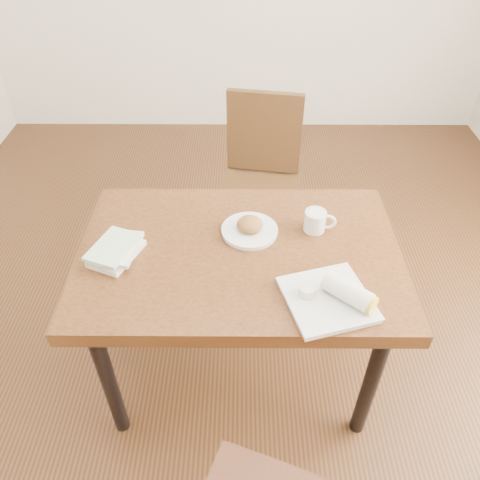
{
  "coord_description": "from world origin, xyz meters",
  "views": [
    {
      "loc": [
        0.01,
        -1.31,
        1.93
      ],
      "look_at": [
        0.0,
        0.0,
        0.8
      ],
      "focal_mm": 35.0,
      "sensor_mm": 36.0,
      "label": 1
    }
  ],
  "objects_px": {
    "chair_far": "(260,172)",
    "plate_burrito": "(334,297)",
    "plate_scone": "(250,228)",
    "coffee_mug": "(316,221)",
    "book_stack": "(116,250)",
    "table": "(240,266)"
  },
  "relations": [
    {
      "from": "table",
      "to": "book_stack",
      "type": "xyz_separation_m",
      "value": [
        -0.45,
        -0.03,
        0.11
      ]
    },
    {
      "from": "table",
      "to": "plate_burrito",
      "type": "distance_m",
      "value": 0.42
    },
    {
      "from": "table",
      "to": "plate_burrito",
      "type": "bearing_deg",
      "value": -39.81
    },
    {
      "from": "chair_far",
      "to": "plate_burrito",
      "type": "relative_size",
      "value": 2.83
    },
    {
      "from": "plate_scone",
      "to": "book_stack",
      "type": "distance_m",
      "value": 0.51
    },
    {
      "from": "table",
      "to": "book_stack",
      "type": "height_order",
      "value": "book_stack"
    },
    {
      "from": "coffee_mug",
      "to": "plate_burrito",
      "type": "relative_size",
      "value": 0.37
    },
    {
      "from": "plate_scone",
      "to": "coffee_mug",
      "type": "distance_m",
      "value": 0.26
    },
    {
      "from": "coffee_mug",
      "to": "plate_scone",
      "type": "bearing_deg",
      "value": -175.12
    },
    {
      "from": "chair_far",
      "to": "book_stack",
      "type": "height_order",
      "value": "chair_far"
    },
    {
      "from": "table",
      "to": "chair_far",
      "type": "height_order",
      "value": "chair_far"
    },
    {
      "from": "plate_scone",
      "to": "coffee_mug",
      "type": "relative_size",
      "value": 1.76
    },
    {
      "from": "table",
      "to": "book_stack",
      "type": "distance_m",
      "value": 0.47
    },
    {
      "from": "chair_far",
      "to": "plate_scone",
      "type": "xyz_separation_m",
      "value": [
        -0.07,
        -0.76,
        0.22
      ]
    },
    {
      "from": "coffee_mug",
      "to": "book_stack",
      "type": "distance_m",
      "value": 0.77
    },
    {
      "from": "table",
      "to": "plate_burrito",
      "type": "xyz_separation_m",
      "value": [
        0.31,
        -0.26,
        0.11
      ]
    },
    {
      "from": "plate_scone",
      "to": "plate_burrito",
      "type": "distance_m",
      "value": 0.45
    },
    {
      "from": "chair_far",
      "to": "plate_burrito",
      "type": "xyz_separation_m",
      "value": [
        0.21,
        -1.12,
        0.23
      ]
    },
    {
      "from": "table",
      "to": "plate_scone",
      "type": "relative_size",
      "value": 5.45
    },
    {
      "from": "book_stack",
      "to": "chair_far",
      "type": "bearing_deg",
      "value": 57.8
    },
    {
      "from": "table",
      "to": "coffee_mug",
      "type": "xyz_separation_m",
      "value": [
        0.3,
        0.12,
        0.13
      ]
    },
    {
      "from": "coffee_mug",
      "to": "chair_far",
      "type": "bearing_deg",
      "value": 104.54
    }
  ]
}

